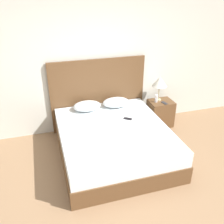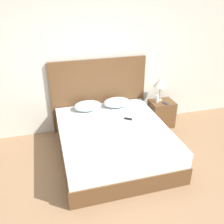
{
  "view_description": "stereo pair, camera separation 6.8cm",
  "coord_description": "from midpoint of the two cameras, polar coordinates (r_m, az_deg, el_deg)",
  "views": [
    {
      "loc": [
        -0.96,
        -2.32,
        2.72
      ],
      "look_at": [
        0.11,
        1.24,
        0.81
      ],
      "focal_mm": 40.0,
      "sensor_mm": 36.0,
      "label": 1
    },
    {
      "loc": [
        -0.9,
        -2.34,
        2.72
      ],
      "look_at": [
        0.11,
        1.24,
        0.81
      ],
      "focal_mm": 40.0,
      "sensor_mm": 36.0,
      "label": 2
    }
  ],
  "objects": [
    {
      "name": "table_lamp",
      "position": [
        5.16,
        10.48,
        6.79
      ],
      "size": [
        0.3,
        0.3,
        0.51
      ],
      "color": "tan",
      "rests_on": "nightstand"
    },
    {
      "name": "toiletry_bottle",
      "position": [
        5.18,
        9.72,
        3.07
      ],
      "size": [
        0.06,
        0.06,
        0.16
      ],
      "color": "silver",
      "rests_on": "nightstand"
    },
    {
      "name": "headboard",
      "position": [
        5.06,
        -3.53,
        3.99
      ],
      "size": [
        1.92,
        0.05,
        1.46
      ],
      "color": "brown",
      "rests_on": "ground_plane"
    },
    {
      "name": "ground_plane",
      "position": [
        3.7,
        3.6,
        -20.18
      ],
      "size": [
        16.0,
        16.0,
        0.0
      ],
      "primitive_type": "plane",
      "color": "#8C6B4C"
    },
    {
      "name": "wall_back",
      "position": [
        4.89,
        -5.23,
        10.85
      ],
      "size": [
        10.0,
        0.06,
        2.7
      ],
      "color": "silver",
      "rests_on": "ground_plane"
    },
    {
      "name": "phone_on_nightstand",
      "position": [
        5.19,
        11.52,
        2.05
      ],
      "size": [
        0.1,
        0.16,
        0.01
      ],
      "color": "#232328",
      "rests_on": "nightstand"
    },
    {
      "name": "phone_on_bed",
      "position": [
        4.49,
        3.21,
        -1.54
      ],
      "size": [
        0.16,
        0.15,
        0.01
      ],
      "color": "black",
      "rests_on": "bed"
    },
    {
      "name": "bed",
      "position": [
        4.37,
        -0.06,
        -6.81
      ],
      "size": [
        1.82,
        2.07,
        0.56
      ],
      "color": "brown",
      "rests_on": "ground_plane"
    },
    {
      "name": "pillow_right",
      "position": [
        4.93,
        0.52,
        2.23
      ],
      "size": [
        0.53,
        0.38,
        0.16
      ],
      "color": "silver",
      "rests_on": "bed"
    },
    {
      "name": "pillow_left",
      "position": [
        4.81,
        -6.13,
        1.37
      ],
      "size": [
        0.53,
        0.38,
        0.16
      ],
      "color": "silver",
      "rests_on": "bed"
    },
    {
      "name": "nightstand",
      "position": [
        5.39,
        10.6,
        -0.26
      ],
      "size": [
        0.49,
        0.4,
        0.55
      ],
      "color": "brown",
      "rests_on": "ground_plane"
    }
  ]
}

